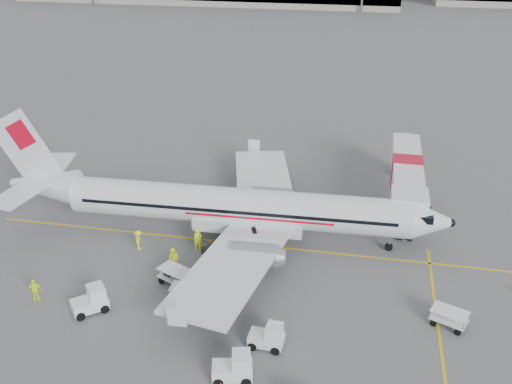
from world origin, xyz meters
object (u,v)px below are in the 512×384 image
(aircraft, at_px, (237,183))
(tug_aft, at_px, (89,300))
(belt_loader, at_px, (231,241))
(tug_fore, at_px, (266,335))
(jet_bridge, at_px, (405,182))
(tug_mid, at_px, (232,366))

(aircraft, relative_size, tug_aft, 15.33)
(belt_loader, distance_m, tug_aft, 11.51)
(belt_loader, xyz_separation_m, tug_fore, (4.46, -9.50, -0.59))
(aircraft, relative_size, belt_loader, 6.91)
(belt_loader, bearing_deg, jet_bridge, 20.78)
(aircraft, distance_m, tug_mid, 16.30)
(aircraft, height_order, tug_fore, aircraft)
(tug_fore, distance_m, tug_aft, 12.32)
(tug_fore, relative_size, tug_aft, 0.91)
(belt_loader, bearing_deg, tug_fore, -84.84)
(tug_aft, bearing_deg, aircraft, 15.75)
(aircraft, bearing_deg, jet_bridge, 30.71)
(jet_bridge, bearing_deg, belt_loader, -138.39)
(belt_loader, relative_size, tug_fore, 2.43)
(belt_loader, bearing_deg, tug_aft, -152.83)
(jet_bridge, xyz_separation_m, tug_fore, (-8.92, -21.05, -1.46))
(tug_aft, bearing_deg, belt_loader, 6.98)
(tug_mid, relative_size, tug_aft, 0.99)
(aircraft, height_order, tug_mid, aircraft)
(aircraft, distance_m, belt_loader, 4.59)
(belt_loader, relative_size, tug_mid, 2.25)
(jet_bridge, distance_m, tug_fore, 22.91)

